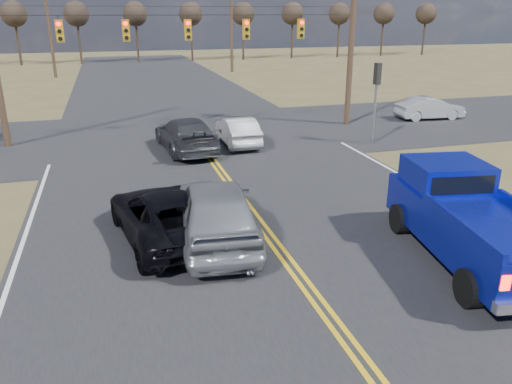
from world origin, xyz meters
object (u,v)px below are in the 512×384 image
object	(u,v)px
black_suv	(164,215)
cross_car_east_near	(430,108)
silver_suv	(215,210)
white_car_queue	(238,131)
pickup_truck	(468,220)
dgrey_car_queue	(186,135)

from	to	relation	value
black_suv	cross_car_east_near	world-z (taller)	black_suv
silver_suv	white_car_queue	size ratio (longest dim) A/B	1.29
cross_car_east_near	white_car_queue	bearing A→B (deg)	105.88
cross_car_east_near	pickup_truck	bearing A→B (deg)	152.10
white_car_queue	silver_suv	bearing A→B (deg)	73.52
dgrey_car_queue	silver_suv	bearing A→B (deg)	80.83
white_car_queue	black_suv	bearing A→B (deg)	65.81
dgrey_car_queue	pickup_truck	bearing A→B (deg)	107.38
silver_suv	cross_car_east_near	distance (m)	20.65
black_suv	dgrey_car_queue	xyz separation A→B (m)	(2.08, 9.42, 0.06)
dgrey_car_queue	cross_car_east_near	size ratio (longest dim) A/B	1.31
pickup_truck	white_car_queue	xyz separation A→B (m)	(-2.74, 13.34, -0.42)
silver_suv	dgrey_car_queue	bearing A→B (deg)	-88.48
white_car_queue	dgrey_car_queue	bearing A→B (deg)	11.15
pickup_truck	cross_car_east_near	xyz separation A→B (m)	(9.92, 16.03, -0.43)
dgrey_car_queue	cross_car_east_near	world-z (taller)	dgrey_car_queue
silver_suv	cross_car_east_near	size ratio (longest dim) A/B	1.32
silver_suv	dgrey_car_queue	world-z (taller)	silver_suv
pickup_truck	black_suv	world-z (taller)	pickup_truck
cross_car_east_near	dgrey_car_queue	bearing A→B (deg)	105.54
black_suv	white_car_queue	bearing A→B (deg)	-124.41
pickup_truck	silver_suv	xyz separation A→B (m)	(-6.04, 2.93, -0.19)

